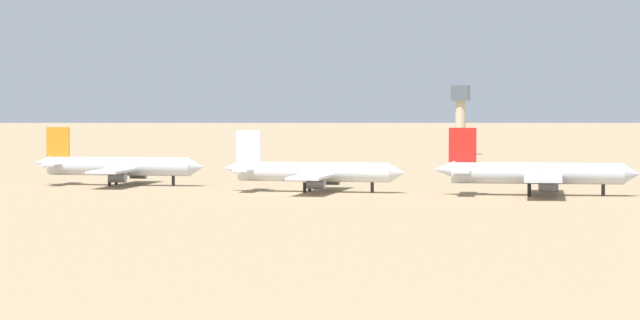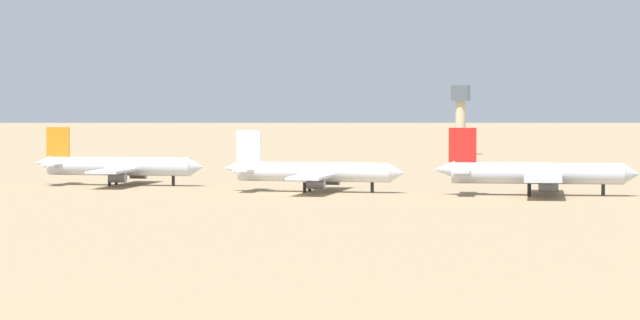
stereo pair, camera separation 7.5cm
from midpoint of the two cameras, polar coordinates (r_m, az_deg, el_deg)
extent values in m
plane|color=#9E8460|center=(303.35, -0.96, -1.23)|extent=(4000.00, 4000.00, 0.00)
pyramid|color=slate|center=(1462.20, -6.38, 3.15)|extent=(296.30, 217.39, 73.31)
cylinder|color=silver|center=(331.41, -7.34, -0.23)|extent=(31.24, 6.95, 3.88)
cone|color=silver|center=(326.66, -4.53, -0.26)|extent=(3.26, 3.95, 3.68)
cone|color=silver|center=(336.91, -10.08, -0.11)|extent=(4.19, 3.67, 3.29)
cube|color=orange|center=(335.60, -9.56, 0.66)|extent=(5.06, 0.98, 6.30)
cube|color=silver|center=(339.42, -9.33, -0.11)|extent=(3.74, 6.87, 0.35)
cube|color=silver|center=(332.15, -9.78, -0.17)|extent=(3.74, 6.87, 0.35)
cube|color=silver|center=(331.14, -7.18, -0.33)|extent=(9.65, 31.51, 0.54)
cylinder|color=slate|center=(337.85, -6.65, -0.50)|extent=(3.68, 2.47, 2.13)
cylinder|color=slate|center=(324.01, -7.41, -0.64)|extent=(3.68, 2.47, 2.13)
cylinder|color=black|center=(328.16, -5.38, -0.77)|extent=(0.68, 0.68, 2.13)
cylinder|color=black|center=(334.22, -7.46, -0.72)|extent=(0.68, 0.68, 2.13)
cylinder|color=black|center=(329.80, -7.71, -0.77)|extent=(0.68, 0.68, 2.13)
cylinder|color=silver|center=(306.74, -0.21, -0.44)|extent=(30.77, 5.97, 3.82)
cone|color=silver|center=(303.63, 2.86, -0.47)|extent=(3.12, 3.82, 3.63)
cone|color=silver|center=(310.68, -3.20, -0.30)|extent=(4.04, 3.51, 3.25)
cube|color=white|center=(309.66, -2.63, 0.51)|extent=(4.99, 0.83, 6.21)
cube|color=silver|center=(313.54, -2.45, -0.31)|extent=(3.51, 6.70, 0.34)
cube|color=silver|center=(306.16, -2.81, -0.38)|extent=(3.51, 6.70, 0.34)
cube|color=silver|center=(306.57, -0.03, -0.55)|extent=(8.64, 30.95, 0.54)
cylinder|color=slate|center=(313.45, 0.41, -0.73)|extent=(3.58, 2.34, 2.10)
cylinder|color=slate|center=(299.45, -0.14, -0.88)|extent=(3.58, 2.34, 2.10)
cylinder|color=black|center=(304.64, 1.93, -1.02)|extent=(0.67, 0.67, 2.10)
cylinder|color=black|center=(309.45, -0.37, -0.96)|extent=(0.67, 0.67, 2.10)
cylinder|color=black|center=(304.98, -0.56, -1.01)|extent=(0.67, 0.67, 2.10)
cylinder|color=silver|center=(299.37, 7.97, -0.49)|extent=(32.80, 8.71, 4.07)
cone|color=silver|center=(299.91, 11.35, -0.51)|extent=(3.58, 4.26, 3.87)
cone|color=silver|center=(299.84, 4.58, -0.35)|extent=(4.52, 4.01, 3.46)
cube|color=red|center=(299.46, 5.25, 0.55)|extent=(5.31, 1.26, 6.61)
cube|color=silver|center=(303.73, 5.28, -0.35)|extent=(4.22, 7.31, 0.37)
cube|color=silver|center=(295.61, 5.20, -0.43)|extent=(4.22, 7.31, 0.37)
cube|color=silver|center=(299.40, 8.16, -0.60)|extent=(11.53, 33.21, 0.57)
cylinder|color=slate|center=(307.11, 8.34, -0.79)|extent=(3.95, 2.74, 2.24)
cylinder|color=slate|center=(291.87, 8.36, -0.96)|extent=(3.95, 2.74, 2.24)
cylinder|color=black|center=(299.82, 10.33, -1.10)|extent=(0.71, 0.71, 2.24)
cylinder|color=black|center=(301.99, 7.67, -1.06)|extent=(0.71, 0.71, 2.24)
cylinder|color=black|center=(297.11, 7.67, -1.12)|extent=(0.71, 0.71, 2.24)
cylinder|color=#C6B793|center=(489.04, 5.17, 1.18)|extent=(3.20, 3.20, 17.09)
cube|color=#4C5660|center=(488.91, 5.17, 2.46)|extent=(5.20, 5.20, 4.82)
camera|label=1|loc=(0.04, -89.99, 0.00)|focal=87.47mm
camera|label=2|loc=(0.04, 90.01, 0.00)|focal=87.47mm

